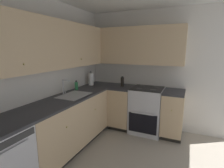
# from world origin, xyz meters

# --- Properties ---
(wall_back) EXTENTS (3.94, 0.05, 2.49)m
(wall_back) POSITION_xyz_m (0.00, 1.50, 1.24)
(wall_back) COLOR silver
(wall_back) RESTS_ON ground_plane
(wall_right) EXTENTS (0.05, 3.05, 2.49)m
(wall_right) POSITION_xyz_m (1.95, 0.00, 1.24)
(wall_right) COLOR silver
(wall_right) RESTS_ON ground_plane
(lower_cabinets_back) EXTENTS (1.81, 0.62, 0.88)m
(lower_cabinets_back) POSITION_xyz_m (0.42, 1.18, 0.44)
(lower_cabinets_back) COLOR tan
(lower_cabinets_back) RESTS_ON ground_plane
(countertop_back) EXTENTS (3.01, 0.60, 0.03)m
(countertop_back) POSITION_xyz_m (0.42, 1.17, 0.90)
(countertop_back) COLOR #2D2D33
(countertop_back) RESTS_ON lower_cabinets_back
(lower_cabinets_right) EXTENTS (0.62, 1.46, 0.88)m
(lower_cabinets_right) POSITION_xyz_m (1.63, 0.16, 0.44)
(lower_cabinets_right) COLOR tan
(lower_cabinets_right) RESTS_ON ground_plane
(countertop_right) EXTENTS (0.60, 1.46, 0.03)m
(countertop_right) POSITION_xyz_m (1.62, 0.16, 0.90)
(countertop_right) COLOR #2D2D33
(countertop_right) RESTS_ON lower_cabinets_right
(oven_range) EXTENTS (0.68, 0.62, 1.06)m
(oven_range) POSITION_xyz_m (1.64, 0.11, 0.46)
(oven_range) COLOR silver
(oven_range) RESTS_ON ground_plane
(upper_cabinets_back) EXTENTS (2.69, 0.34, 0.74)m
(upper_cabinets_back) POSITION_xyz_m (0.26, 1.31, 1.76)
(upper_cabinets_back) COLOR tan
(upper_cabinets_right) EXTENTS (0.32, 2.01, 0.74)m
(upper_cabinets_right) POSITION_xyz_m (1.76, 0.47, 1.76)
(upper_cabinets_right) COLOR tan
(sink) EXTENTS (0.56, 0.40, 0.10)m
(sink) POSITION_xyz_m (0.60, 1.14, 0.87)
(sink) COLOR #B7B7BC
(sink) RESTS_ON countertop_back
(faucet) EXTENTS (0.07, 0.16, 0.26)m
(faucet) POSITION_xyz_m (0.60, 1.35, 1.07)
(faucet) COLOR silver
(faucet) RESTS_ON countertop_back
(soap_bottle) EXTENTS (0.06, 0.06, 0.18)m
(soap_bottle) POSITION_xyz_m (0.96, 1.35, 0.99)
(soap_bottle) COLOR #338C4C
(soap_bottle) RESTS_ON countertop_back
(paper_towel_roll) EXTENTS (0.11, 0.11, 0.32)m
(paper_towel_roll) POSITION_xyz_m (1.47, 1.33, 1.05)
(paper_towel_roll) COLOR white
(paper_towel_roll) RESTS_ON countertop_back
(oil_bottle) EXTENTS (0.07, 0.07, 0.22)m
(oil_bottle) POSITION_xyz_m (1.62, 0.65, 1.02)
(oil_bottle) COLOR black
(oil_bottle) RESTS_ON countertop_right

